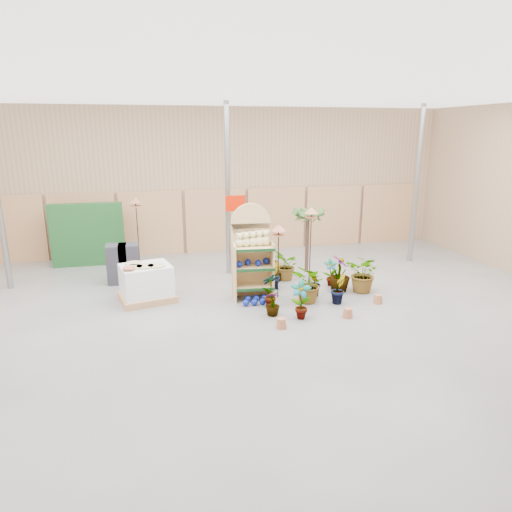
{
  "coord_description": "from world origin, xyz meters",
  "views": [
    {
      "loc": [
        -1.96,
        -8.31,
        3.76
      ],
      "look_at": [
        0.3,
        1.5,
        1.0
      ],
      "focal_mm": 32.0,
      "sensor_mm": 36.0,
      "label": 1
    }
  ],
  "objects_px": {
    "bird_table_front": "(279,230)",
    "potted_plant_2": "(310,284)",
    "display_shelf": "(252,255)",
    "pallet_stack": "(146,283)"
  },
  "relations": [
    {
      "from": "potted_plant_2",
      "to": "pallet_stack",
      "type": "bearing_deg",
      "value": 164.98
    },
    {
      "from": "bird_table_front",
      "to": "potted_plant_2",
      "type": "bearing_deg",
      "value": -38.21
    },
    {
      "from": "pallet_stack",
      "to": "potted_plant_2",
      "type": "distance_m",
      "value": 3.71
    },
    {
      "from": "bird_table_front",
      "to": "potted_plant_2",
      "type": "height_order",
      "value": "bird_table_front"
    },
    {
      "from": "pallet_stack",
      "to": "potted_plant_2",
      "type": "relative_size",
      "value": 1.55
    },
    {
      "from": "bird_table_front",
      "to": "potted_plant_2",
      "type": "distance_m",
      "value": 1.39
    },
    {
      "from": "display_shelf",
      "to": "pallet_stack",
      "type": "relative_size",
      "value": 1.6
    },
    {
      "from": "potted_plant_2",
      "to": "display_shelf",
      "type": "bearing_deg",
      "value": 149.86
    },
    {
      "from": "display_shelf",
      "to": "potted_plant_2",
      "type": "relative_size",
      "value": 2.46
    },
    {
      "from": "display_shelf",
      "to": "bird_table_front",
      "type": "relative_size",
      "value": 1.26
    }
  ]
}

